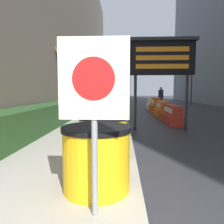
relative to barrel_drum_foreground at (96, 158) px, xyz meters
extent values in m
cube|color=#284C23|center=(-2.28, 3.85, -0.02)|extent=(0.90, 6.81, 0.77)
cylinder|color=#4C3D2D|center=(-1.99, 7.99, 0.91)|extent=(0.33, 0.33, 2.62)
cylinder|color=#4C3D2D|center=(-1.54, 8.13, 2.46)|extent=(0.40, 1.03, 1.39)
cylinder|color=#4C3D2D|center=(-1.69, 7.64, 1.81)|extent=(0.80, 0.77, 1.03)
cylinder|color=#4C3D2D|center=(-1.36, 7.94, 2.24)|extent=(0.24, 1.36, 1.59)
cylinder|color=#4C3D2D|center=(-2.50, 7.45, 2.29)|extent=(1.14, 1.21, 1.62)
cylinder|color=#4C3D2D|center=(-1.63, 8.55, 2.68)|extent=(1.22, 0.90, 1.75)
cylinder|color=yellow|center=(0.00, 0.00, -0.03)|extent=(0.82, 0.82, 0.74)
cylinder|color=black|center=(0.00, 0.00, 0.37)|extent=(0.85, 0.85, 0.06)
cylinder|color=yellow|center=(-0.02, 1.14, -0.03)|extent=(0.82, 0.82, 0.74)
cylinder|color=black|center=(-0.02, 1.14, 0.37)|extent=(0.85, 0.85, 0.06)
cylinder|color=yellow|center=(-0.15, 2.28, -0.03)|extent=(0.82, 0.82, 0.74)
cylinder|color=black|center=(-0.15, 2.28, 0.37)|extent=(0.85, 0.85, 0.06)
cylinder|color=gray|center=(0.05, -0.56, 0.27)|extent=(0.06, 0.06, 1.34)
cube|color=beige|center=(0.05, -0.58, 0.94)|extent=(0.66, 0.04, 0.76)
cylinder|color=red|center=(0.05, -0.60, 0.94)|extent=(0.40, 0.01, 0.40)
cylinder|color=#28282B|center=(0.76, 4.94, 0.41)|extent=(0.10, 0.10, 1.90)
cylinder|color=#28282B|center=(2.50, 4.94, 0.41)|extent=(0.10, 0.10, 1.90)
cube|color=black|center=(1.63, 4.94, 1.92)|extent=(2.18, 0.24, 1.11)
cube|color=#28282B|center=(1.63, 4.87, 2.53)|extent=(2.30, 0.34, 0.10)
cube|color=orange|center=(1.63, 4.81, 2.20)|extent=(1.74, 0.02, 0.16)
cube|color=orange|center=(1.63, 4.81, 1.92)|extent=(1.74, 0.02, 0.16)
cube|color=orange|center=(1.63, 4.81, 1.64)|extent=(1.74, 0.02, 0.16)
cube|color=red|center=(2.40, 6.51, -0.34)|extent=(0.60, 1.91, 0.39)
cube|color=red|center=(2.40, 6.51, 0.05)|extent=(0.36, 1.91, 0.39)
cube|color=white|center=(2.20, 6.51, 0.05)|extent=(0.02, 1.53, 0.19)
cube|color=orange|center=(2.40, 8.90, -0.33)|extent=(0.63, 1.79, 0.41)
cube|color=orange|center=(2.40, 8.90, 0.08)|extent=(0.38, 1.79, 0.41)
cube|color=white|center=(2.20, 8.90, 0.08)|extent=(0.02, 1.43, 0.21)
cube|color=orange|center=(2.40, 11.13, -0.30)|extent=(0.62, 1.63, 0.47)
cube|color=orange|center=(2.40, 11.13, 0.18)|extent=(0.37, 1.63, 0.47)
cube|color=white|center=(2.20, 11.13, 0.18)|extent=(0.02, 1.31, 0.24)
cube|color=silver|center=(2.40, 13.32, -0.33)|extent=(0.60, 2.02, 0.41)
cube|color=silver|center=(2.40, 13.32, 0.08)|extent=(0.36, 2.02, 0.41)
cube|color=white|center=(2.21, 13.32, 0.08)|extent=(0.02, 1.62, 0.20)
cube|color=black|center=(2.26, 12.11, -0.52)|extent=(0.40, 0.40, 0.04)
cone|color=#EA560F|center=(2.26, 12.11, -0.16)|extent=(0.32, 0.32, 0.67)
cylinder|color=white|center=(2.26, 12.11, -0.13)|extent=(0.18, 0.18, 0.09)
cube|color=black|center=(3.09, 9.58, -0.52)|extent=(0.38, 0.38, 0.04)
cone|color=#EA560F|center=(3.09, 9.58, -0.18)|extent=(0.30, 0.30, 0.63)
cylinder|color=white|center=(3.09, 9.58, -0.15)|extent=(0.17, 0.17, 0.09)
cylinder|color=#2D2D30|center=(0.94, 16.54, 1.58)|extent=(0.12, 0.12, 4.24)
cube|color=black|center=(0.94, 16.38, 3.28)|extent=(0.28, 0.28, 0.84)
sphere|color=#360605|center=(0.94, 16.23, 3.56)|extent=(0.15, 0.15, 0.15)
sphere|color=gold|center=(0.94, 16.23, 3.28)|extent=(0.15, 0.15, 0.15)
sphere|color=black|center=(0.94, 16.23, 3.00)|extent=(0.15, 0.15, 0.15)
cylinder|color=#2D2D30|center=(6.81, 18.40, 1.41)|extent=(0.12, 0.12, 3.90)
cube|color=black|center=(6.81, 18.24, 2.94)|extent=(0.28, 0.28, 0.84)
sphere|color=#360605|center=(6.81, 18.09, 3.22)|extent=(0.15, 0.15, 0.15)
sphere|color=#392C06|center=(6.81, 18.09, 2.94)|extent=(0.15, 0.15, 0.15)
sphere|color=green|center=(6.81, 18.09, 2.66)|extent=(0.15, 0.15, 0.15)
cylinder|color=#514C42|center=(3.20, 14.38, -0.13)|extent=(0.13, 0.13, 0.81)
cylinder|color=#514C42|center=(3.35, 14.38, -0.13)|extent=(0.13, 0.13, 0.81)
cube|color=#232838|center=(3.27, 14.38, 0.59)|extent=(0.32, 0.47, 0.64)
sphere|color=tan|center=(3.27, 14.38, 1.02)|extent=(0.22, 0.22, 0.22)
camera|label=1|loc=(0.32, -2.61, 0.83)|focal=35.00mm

